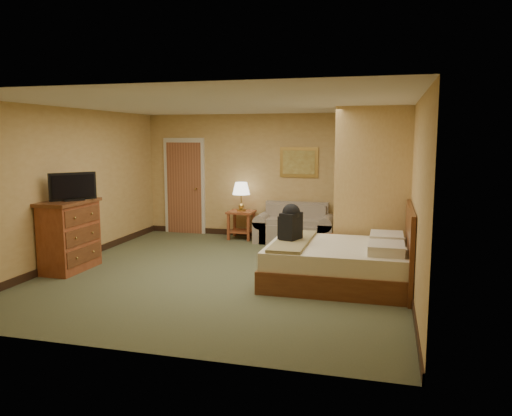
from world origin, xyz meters
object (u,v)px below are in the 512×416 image
(loveseat, at_px, (295,230))
(bed, at_px, (344,262))
(coffee_table, at_px, (321,244))
(dresser, at_px, (70,235))

(loveseat, distance_m, bed, 2.93)
(coffee_table, relative_size, dresser, 0.79)
(dresser, height_order, bed, bed)
(dresser, bearing_deg, bed, 4.80)
(dresser, relative_size, bed, 0.54)
(loveseat, xyz_separation_m, dresser, (-3.07, -3.03, 0.31))
(coffee_table, bearing_deg, bed, -67.04)
(loveseat, xyz_separation_m, coffee_table, (0.73, -1.52, 0.05))
(dresser, bearing_deg, coffee_table, 21.67)
(loveseat, distance_m, coffee_table, 1.69)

